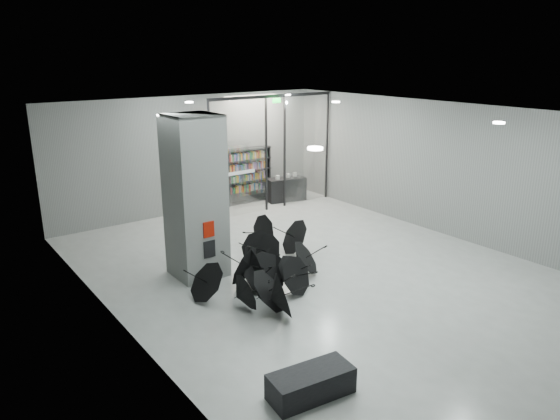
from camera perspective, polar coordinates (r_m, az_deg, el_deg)
room at (r=12.29m, az=5.34°, el=5.05°), size 14.00×14.02×4.01m
column at (r=12.70m, az=-9.34°, el=1.38°), size 1.20×1.20×4.00m
fire_cabinet at (r=12.37m, az=-7.85°, el=-2.13°), size 0.28×0.04×0.38m
info_panel at (r=12.54m, az=-7.76°, el=-4.29°), size 0.30×0.03×0.42m
exit_sign at (r=17.72m, az=-0.38°, el=11.97°), size 0.30×0.06×0.15m
glass_partition at (r=18.09m, az=-0.77°, el=6.83°), size 5.06×0.08×4.00m
bench at (r=8.86m, az=3.42°, el=-18.52°), size 1.47×0.78×0.45m
bookshelf at (r=19.20m, az=-3.57°, el=3.84°), size 1.86×0.48×2.03m
shop_counter at (r=19.47m, az=0.66°, el=2.30°), size 1.54×0.87×0.87m
umbrella_cluster at (r=12.60m, az=-1.41°, el=-6.67°), size 4.56×4.67×1.31m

